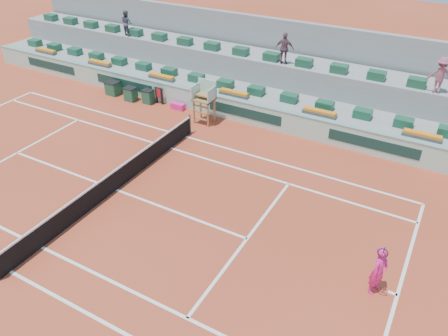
{
  "coord_description": "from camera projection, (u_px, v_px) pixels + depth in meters",
  "views": [
    {
      "loc": [
        11.65,
        -11.15,
        11.26
      ],
      "look_at": [
        4.0,
        2.5,
        1.0
      ],
      "focal_mm": 35.0,
      "sensor_mm": 36.0,
      "label": 1
    }
  ],
  "objects": [
    {
      "name": "drink_cooler_c",
      "position": [
        113.0,
        88.0,
        27.45
      ],
      "size": [
        0.82,
        0.71,
        0.84
      ],
      "color": "#1A4E32",
      "rests_on": "ground"
    },
    {
      "name": "drink_cooler_b",
      "position": [
        131.0,
        94.0,
        26.68
      ],
      "size": [
        0.7,
        0.61,
        0.84
      ],
      "color": "#1A4E32",
      "rests_on": "ground"
    },
    {
      "name": "ground",
      "position": [
        116.0,
        190.0,
        19.07
      ],
      "size": [
        90.0,
        90.0,
        0.0
      ],
      "primitive_type": "plane",
      "color": "#A4371F",
      "rests_on": "ground"
    },
    {
      "name": "seat_row_upper",
      "position": [
        241.0,
        51.0,
        26.06
      ],
      "size": [
        32.9,
        0.6,
        0.44
      ],
      "color": "#1A4E33",
      "rests_on": "seating_tier_upper"
    },
    {
      "name": "towel_rack",
      "position": [
        159.0,
        94.0,
        26.18
      ],
      "size": [
        0.58,
        0.1,
        1.03
      ],
      "color": "black",
      "rests_on": "ground"
    },
    {
      "name": "spectator_right",
      "position": [
        440.0,
        75.0,
        21.0
      ],
      "size": [
        1.24,
        0.83,
        1.78
      ],
      "primitive_type": "imported",
      "rotation": [
        0.0,
        0.0,
        3.29
      ],
      "color": "#9D4E5C",
      "rests_on": "seating_tier_upper"
    },
    {
      "name": "umpire_chair",
      "position": [
        205.0,
        96.0,
        23.69
      ],
      "size": [
        1.1,
        0.9,
        2.4
      ],
      "color": "olive",
      "rests_on": "ground"
    },
    {
      "name": "court_lines",
      "position": [
        116.0,
        190.0,
        19.07
      ],
      "size": [
        23.89,
        11.09,
        0.01
      ],
      "color": "white",
      "rests_on": "ground"
    },
    {
      "name": "spectator_mid",
      "position": [
        285.0,
        49.0,
        24.39
      ],
      "size": [
        1.08,
        0.56,
        1.77
      ],
      "primitive_type": "imported",
      "rotation": [
        0.0,
        0.0,
        3.27
      ],
      "color": "#6C4852",
      "rests_on": "seating_tier_upper"
    },
    {
      "name": "player_bag",
      "position": [
        178.0,
        106.0,
        25.77
      ],
      "size": [
        0.84,
        0.37,
        0.37
      ],
      "primitive_type": "cube",
      "color": "#FA208D",
      "rests_on": "ground"
    },
    {
      "name": "tennis_net",
      "position": [
        115.0,
        180.0,
        18.78
      ],
      "size": [
        0.1,
        11.97,
        1.1
      ],
      "color": "black",
      "rests_on": "ground"
    },
    {
      "name": "stadium_back_wall",
      "position": [
        256.0,
        51.0,
        28.0
      ],
      "size": [
        36.0,
        0.4,
        4.4
      ],
      "primitive_type": "cube",
      "color": "#969694",
      "rests_on": "ground"
    },
    {
      "name": "seating_tier_upper",
      "position": [
        245.0,
        72.0,
        27.33
      ],
      "size": [
        36.0,
        2.4,
        2.6
      ],
      "primitive_type": "cube",
      "color": "#969694",
      "rests_on": "ground"
    },
    {
      "name": "seat_row_lower",
      "position": [
        225.0,
        84.0,
        25.44
      ],
      "size": [
        32.9,
        0.6,
        0.44
      ],
      "color": "#1A4E33",
      "rests_on": "seating_tier_lower"
    },
    {
      "name": "drink_cooler_a",
      "position": [
        148.0,
        96.0,
        26.37
      ],
      "size": [
        0.64,
        0.56,
        0.84
      ],
      "color": "#1A4E32",
      "rests_on": "ground"
    },
    {
      "name": "flower_planters",
      "position": [
        196.0,
        85.0,
        25.52
      ],
      "size": [
        26.8,
        0.36,
        0.28
      ],
      "color": "#4A4A4A",
      "rests_on": "seating_tier_lower"
    },
    {
      "name": "tennis_player",
      "position": [
        379.0,
        270.0,
        13.88
      ],
      "size": [
        0.63,
        0.95,
        2.28
      ],
      "color": "#FA208D",
      "rests_on": "ground"
    },
    {
      "name": "seating_tier_lower",
      "position": [
        233.0,
        92.0,
        26.55
      ],
      "size": [
        36.0,
        4.0,
        1.2
      ],
      "primitive_type": "cube",
      "color": "#969694",
      "rests_on": "ground"
    },
    {
      "name": "spectator_left",
      "position": [
        127.0,
        23.0,
        29.08
      ],
      "size": [
        0.95,
        0.84,
        1.63
      ],
      "primitive_type": "imported",
      "rotation": [
        0.0,
        0.0,
        2.82
      ],
      "color": "#4D4D5A",
      "rests_on": "seating_tier_upper"
    },
    {
      "name": "advertising_hoarding",
      "position": [
        215.0,
        105.0,
        24.91
      ],
      "size": [
        36.0,
        0.34,
        1.26
      ],
      "color": "#ACD8BF",
      "rests_on": "ground"
    }
  ]
}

